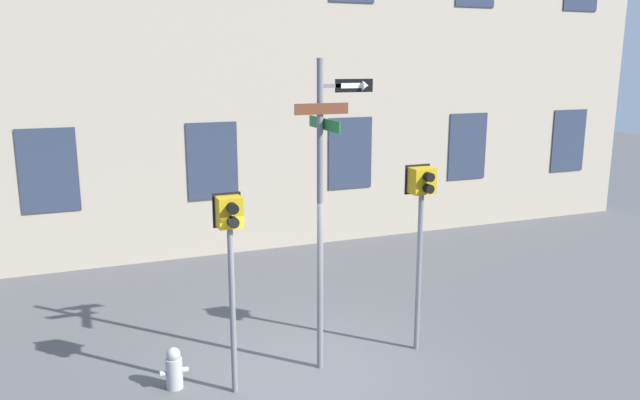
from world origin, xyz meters
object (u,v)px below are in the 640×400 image
object	(u,v)px
street_sign_pole	(324,194)
pedestrian_signal_left	(230,240)
fire_hydrant	(174,369)
pedestrian_signal_right	(421,206)

from	to	relation	value
street_sign_pole	pedestrian_signal_left	world-z (taller)	street_sign_pole
pedestrian_signal_left	fire_hydrant	size ratio (longest dim) A/B	4.62
street_sign_pole	fire_hydrant	world-z (taller)	street_sign_pole
pedestrian_signal_right	fire_hydrant	size ratio (longest dim) A/B	4.88
street_sign_pole	fire_hydrant	xyz separation A→B (m)	(-2.16, 0.19, -2.34)
pedestrian_signal_right	street_sign_pole	bearing A→B (deg)	-179.50
pedestrian_signal_right	pedestrian_signal_left	bearing A→B (deg)	-175.48
pedestrian_signal_left	fire_hydrant	xyz separation A→B (m)	(-0.75, 0.41, -1.88)
street_sign_pole	fire_hydrant	bearing A→B (deg)	175.04
pedestrian_signal_left	pedestrian_signal_right	world-z (taller)	pedestrian_signal_right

